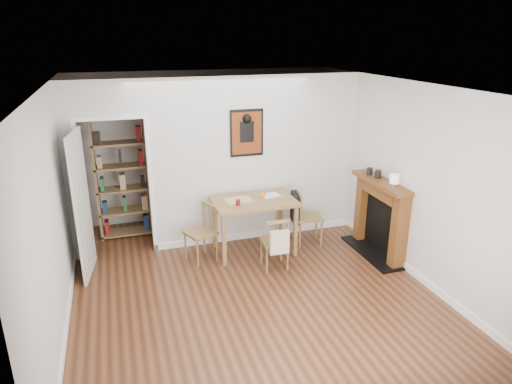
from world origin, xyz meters
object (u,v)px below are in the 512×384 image
object	(u,v)px
bookshelf	(122,178)
fireplace	(381,215)
orange_fruit	(263,195)
chair_right	(308,217)
notebook	(270,195)
mantel_lamp	(394,180)
chair_left	(201,233)
dining_table	(254,206)
red_glass	(238,203)
ceramic_jar_b	(370,171)
chair_front	(275,242)
ceramic_jar_a	(378,174)

from	to	relation	value
bookshelf	fireplace	world-z (taller)	bookshelf
orange_fruit	chair_right	bearing A→B (deg)	-6.16
notebook	mantel_lamp	distance (m)	1.84
chair_left	dining_table	bearing A→B (deg)	3.46
chair_left	red_glass	world-z (taller)	red_glass
dining_table	fireplace	size ratio (longest dim) A/B	0.98
mantel_lamp	chair_right	bearing A→B (deg)	130.37
orange_fruit	fireplace	bearing A→B (deg)	-23.49
mantel_lamp	fireplace	bearing A→B (deg)	77.93
fireplace	notebook	world-z (taller)	fireplace
fireplace	red_glass	xyz separation A→B (m)	(-2.07, 0.48, 0.26)
chair_right	orange_fruit	distance (m)	0.83
chair_right	red_glass	world-z (taller)	red_glass
ceramic_jar_b	chair_left	bearing A→B (deg)	174.12
fireplace	orange_fruit	size ratio (longest dim) A/B	16.39
fireplace	orange_fruit	xyz separation A→B (m)	(-1.62, 0.70, 0.26)
chair_front	ceramic_jar_a	distance (m)	1.83
chair_front	fireplace	xyz separation A→B (m)	(1.66, -0.04, 0.22)
chair_left	ceramic_jar_b	xyz separation A→B (m)	(2.56, -0.26, 0.79)
red_glass	chair_front	bearing A→B (deg)	-46.70
notebook	ceramic_jar_b	xyz separation A→B (m)	(1.44, -0.42, 0.37)
bookshelf	mantel_lamp	world-z (taller)	bookshelf
chair_front	red_glass	bearing A→B (deg)	133.30
dining_table	chair_right	world-z (taller)	chair_right
dining_table	chair_front	size ratio (longest dim) A/B	1.57
orange_fruit	mantel_lamp	size ratio (longest dim) A/B	0.38
chair_front	mantel_lamp	world-z (taller)	mantel_lamp
fireplace	red_glass	world-z (taller)	fireplace
chair_left	chair_right	distance (m)	1.72
dining_table	red_glass	distance (m)	0.35
orange_fruit	notebook	size ratio (longest dim) A/B	0.28
red_glass	orange_fruit	distance (m)	0.51
bookshelf	mantel_lamp	distance (m)	4.19
chair_right	red_glass	bearing A→B (deg)	-172.78
red_glass	mantel_lamp	world-z (taller)	mantel_lamp
chair_right	ceramic_jar_b	bearing A→B (deg)	-20.76
mantel_lamp	orange_fruit	bearing A→B (deg)	145.68
fireplace	mantel_lamp	bearing A→B (deg)	-102.07
orange_fruit	red_glass	bearing A→B (deg)	-153.70
chair_right	mantel_lamp	world-z (taller)	mantel_lamp
chair_left	red_glass	bearing A→B (deg)	-9.56
chair_front	bookshelf	size ratio (longest dim) A/B	0.39
bookshelf	ceramic_jar_b	distance (m)	3.89
bookshelf	ceramic_jar_b	size ratio (longest dim) A/B	18.10
chair_front	red_glass	world-z (taller)	red_glass
red_glass	chair_left	bearing A→B (deg)	170.44
notebook	ceramic_jar_a	distance (m)	1.63
mantel_lamp	red_glass	bearing A→B (deg)	157.49
notebook	dining_table	bearing A→B (deg)	-160.66
dining_table	red_glass	bearing A→B (deg)	-153.50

